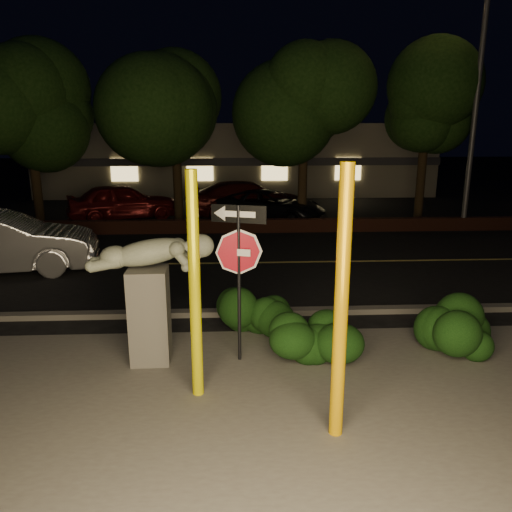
{
  "coord_description": "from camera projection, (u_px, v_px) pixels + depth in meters",
  "views": [
    {
      "loc": [
        -0.36,
        -7.07,
        3.94
      ],
      "look_at": [
        0.09,
        1.77,
        1.6
      ],
      "focal_mm": 35.0,
      "sensor_mm": 36.0,
      "label": 1
    }
  ],
  "objects": [
    {
      "name": "yellow_pole_right",
      "position": [
        341.0,
        308.0,
        6.11
      ],
      "size": [
        0.18,
        0.18,
        3.54
      ],
      "primitive_type": "cylinder",
      "color": "#E6A704",
      "rests_on": "ground"
    },
    {
      "name": "parked_car_darkred",
      "position": [
        248.0,
        199.0,
        21.9
      ],
      "size": [
        5.62,
        3.23,
        1.53
      ],
      "primitive_type": "imported",
      "rotation": [
        0.0,
        0.0,
        1.79
      ],
      "color": "#45120F",
      "rests_on": "ground"
    },
    {
      "name": "signpost",
      "position": [
        239.0,
        253.0,
        8.12
      ],
      "size": [
        0.88,
        0.3,
        2.7
      ],
      "rotation": [
        0.0,
        0.0,
        -0.3
      ],
      "color": "black",
      "rests_on": "ground"
    },
    {
      "name": "parking_lot",
      "position": [
        239.0,
        208.0,
        24.26
      ],
      "size": [
        40.0,
        12.0,
        0.01
      ],
      "primitive_type": "cube",
      "color": "black",
      "rests_on": "ground"
    },
    {
      "name": "hedge_center",
      "position": [
        257.0,
        311.0,
        9.52
      ],
      "size": [
        1.97,
        1.1,
        0.98
      ],
      "primitive_type": "ellipsoid",
      "rotation": [
        0.0,
        0.0,
        -0.12
      ],
      "color": "black",
      "rests_on": "ground"
    },
    {
      "name": "brick_wall",
      "position": [
        241.0,
        226.0,
        18.7
      ],
      "size": [
        40.0,
        0.35,
        0.5
      ],
      "primitive_type": "cube",
      "color": "#3F1D14",
      "rests_on": "ground"
    },
    {
      "name": "ground",
      "position": [
        242.0,
        240.0,
        17.51
      ],
      "size": [
        90.0,
        90.0,
        0.0
      ],
      "primitive_type": "plane",
      "color": "black",
      "rests_on": "ground"
    },
    {
      "name": "tree_far_a",
      "position": [
        25.0,
        86.0,
        18.65
      ],
      "size": [
        4.6,
        4.6,
        7.43
      ],
      "color": "black",
      "rests_on": "ground"
    },
    {
      "name": "tree_far_b",
      "position": [
        173.0,
        67.0,
        18.93
      ],
      "size": [
        5.2,
        5.2,
        8.41
      ],
      "color": "black",
      "rests_on": "ground"
    },
    {
      "name": "curb",
      "position": [
        249.0,
        312.0,
        10.64
      ],
      "size": [
        80.0,
        0.25,
        0.12
      ],
      "primitive_type": "cube",
      "color": "#4C4944",
      "rests_on": "ground"
    },
    {
      "name": "parked_car_dark",
      "position": [
        269.0,
        206.0,
        20.72
      ],
      "size": [
        5.17,
        4.02,
        1.31
      ],
      "primitive_type": "imported",
      "rotation": [
        0.0,
        0.0,
        1.11
      ],
      "color": "black",
      "rests_on": "ground"
    },
    {
      "name": "patio",
      "position": [
        260.0,
        419.0,
        6.88
      ],
      "size": [
        14.0,
        6.0,
        0.02
      ],
      "primitive_type": "cube",
      "color": "#4C4944",
      "rests_on": "ground"
    },
    {
      "name": "tree_far_d",
      "position": [
        429.0,
        86.0,
        19.67
      ],
      "size": [
        4.4,
        4.4,
        7.42
      ],
      "color": "black",
      "rests_on": "ground"
    },
    {
      "name": "parked_car_red",
      "position": [
        123.0,
        202.0,
        21.1
      ],
      "size": [
        4.89,
        3.22,
        1.55
      ],
      "primitive_type": "imported",
      "rotation": [
        0.0,
        0.0,
        1.91
      ],
      "color": "maroon",
      "rests_on": "ground"
    },
    {
      "name": "sculpture",
      "position": [
        150.0,
        285.0,
        8.24
      ],
      "size": [
        2.06,
        0.66,
        2.22
      ],
      "rotation": [
        0.0,
        0.0,
        0.02
      ],
      "color": "#4C4944",
      "rests_on": "ground"
    },
    {
      "name": "lane_marking",
      "position": [
        244.0,
        263.0,
        14.61
      ],
      "size": [
        80.0,
        0.12,
        0.0
      ],
      "primitive_type": "cube",
      "color": "tan",
      "rests_on": "road"
    },
    {
      "name": "hedge_far_right",
      "position": [
        459.0,
        327.0,
        8.74
      ],
      "size": [
        1.68,
        1.36,
        1.01
      ],
      "primitive_type": "ellipsoid",
      "rotation": [
        0.0,
        0.0,
        -0.36
      ],
      "color": "black",
      "rests_on": "ground"
    },
    {
      "name": "tree_far_c",
      "position": [
        305.0,
        77.0,
        18.88
      ],
      "size": [
        4.8,
        4.8,
        7.84
      ],
      "color": "black",
      "rests_on": "ground"
    },
    {
      "name": "streetlight",
      "position": [
        473.0,
        68.0,
        17.71
      ],
      "size": [
        1.46,
        0.6,
        9.89
      ],
      "rotation": [
        0.0,
        0.0,
        -0.24
      ],
      "color": "#47474C",
      "rests_on": "ground"
    },
    {
      "name": "yellow_pole_left",
      "position": [
        195.0,
        288.0,
        7.1
      ],
      "size": [
        0.17,
        0.17,
        3.36
      ],
      "primitive_type": "cylinder",
      "color": "#E4DB05",
      "rests_on": "ground"
    },
    {
      "name": "building",
      "position": [
        236.0,
        156.0,
        31.46
      ],
      "size": [
        22.0,
        10.2,
        4.0
      ],
      "color": "slate",
      "rests_on": "ground"
    },
    {
      "name": "hedge_right",
      "position": [
        317.0,
        329.0,
        8.56
      ],
      "size": [
        1.78,
        1.16,
        1.09
      ],
      "primitive_type": "ellipsoid",
      "rotation": [
        0.0,
        0.0,
        0.17
      ],
      "color": "black",
      "rests_on": "ground"
    },
    {
      "name": "road",
      "position": [
        244.0,
        263.0,
        14.61
      ],
      "size": [
        80.0,
        8.0,
        0.01
      ],
      "primitive_type": "cube",
      "color": "black",
      "rests_on": "ground"
    }
  ]
}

